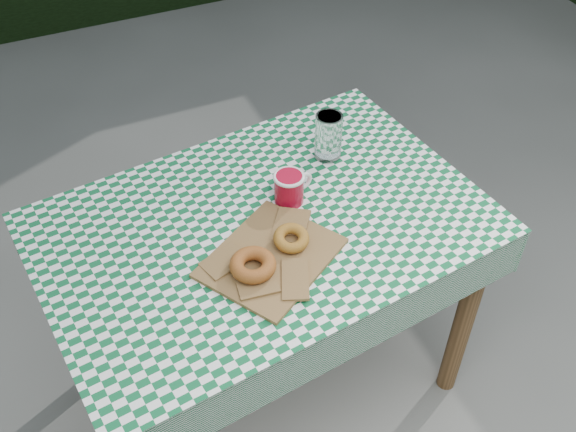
% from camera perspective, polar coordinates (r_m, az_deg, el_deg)
% --- Properties ---
extents(ground, '(60.00, 60.00, 0.00)m').
position_cam_1_polar(ground, '(2.28, 0.26, -16.06)').
color(ground, '#51514C').
rests_on(ground, ground).
extents(table, '(1.22, 0.90, 0.75)m').
position_cam_1_polar(table, '(2.02, -1.84, -8.26)').
color(table, brown).
rests_on(table, ground).
extents(tablecloth, '(1.25, 0.92, 0.01)m').
position_cam_1_polar(tablecloth, '(1.74, -2.12, -0.61)').
color(tablecloth, '#0D572E').
rests_on(tablecloth, table).
extents(paper_bag, '(0.41, 0.39, 0.02)m').
position_cam_1_polar(paper_bag, '(1.64, -1.47, -3.52)').
color(paper_bag, brown).
rests_on(paper_bag, tablecloth).
extents(bagel_front, '(0.14, 0.14, 0.04)m').
position_cam_1_polar(bagel_front, '(1.59, -3.03, -4.21)').
color(bagel_front, brown).
rests_on(bagel_front, paper_bag).
extents(bagel_back, '(0.11, 0.11, 0.03)m').
position_cam_1_polar(bagel_back, '(1.65, 0.28, -1.92)').
color(bagel_back, olive).
rests_on(bagel_back, paper_bag).
extents(coffee_mug, '(0.19, 0.19, 0.09)m').
position_cam_1_polar(coffee_mug, '(1.77, 0.08, 2.39)').
color(coffee_mug, maroon).
rests_on(coffee_mug, tablecloth).
extents(drinking_glass, '(0.09, 0.09, 0.14)m').
position_cam_1_polar(drinking_glass, '(1.91, 3.49, 6.85)').
color(drinking_glass, white).
rests_on(drinking_glass, tablecloth).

